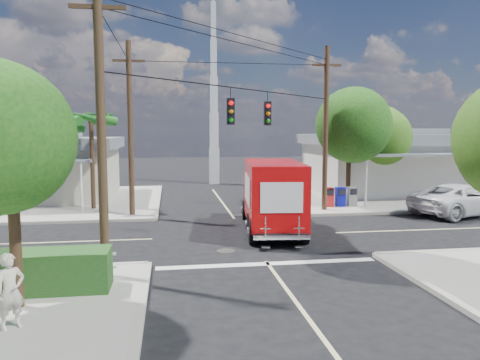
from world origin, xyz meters
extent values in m
plane|color=black|center=(0.00, 0.00, 0.00)|extent=(120.00, 120.00, 0.00)
cube|color=#A49E94|center=(11.00, 11.00, 0.07)|extent=(14.00, 14.00, 0.14)
cube|color=#A49F91|center=(4.00, 11.00, 0.07)|extent=(0.25, 14.00, 0.14)
cube|color=#A49F91|center=(11.00, 4.00, 0.07)|extent=(14.00, 0.25, 0.14)
cube|color=#A49E94|center=(-11.00, 11.00, 0.07)|extent=(14.00, 14.00, 0.14)
cube|color=#A49F91|center=(-4.00, 11.00, 0.07)|extent=(0.25, 14.00, 0.14)
cube|color=#A49F91|center=(-11.00, 4.00, 0.07)|extent=(14.00, 0.25, 0.14)
cube|color=beige|center=(0.00, 10.00, 0.01)|extent=(0.12, 12.00, 0.01)
cube|color=beige|center=(0.00, -10.00, 0.01)|extent=(0.12, 12.00, 0.01)
cube|color=beige|center=(10.00, 0.00, 0.01)|extent=(12.00, 0.12, 0.01)
cube|color=silver|center=(0.00, -4.30, 0.01)|extent=(7.50, 0.40, 0.01)
cube|color=silver|center=(12.50, 12.00, 1.84)|extent=(11.00, 8.00, 3.40)
cube|color=gray|center=(12.50, 12.00, 3.89)|extent=(11.80, 8.80, 0.70)
cube|color=gray|center=(12.50, 12.00, 4.39)|extent=(6.05, 4.40, 0.50)
cube|color=gray|center=(12.50, 7.10, 3.04)|extent=(9.90, 1.80, 0.15)
cylinder|color=silver|center=(8.10, 6.30, 1.59)|extent=(0.12, 0.12, 2.90)
cube|color=beige|center=(-12.00, 12.50, 1.74)|extent=(10.00, 8.00, 3.20)
cube|color=gray|center=(-12.00, 12.50, 3.69)|extent=(10.80, 8.80, 0.70)
cube|color=gray|center=(-12.00, 12.50, 4.19)|extent=(5.50, 4.40, 0.50)
cube|color=gray|center=(-12.00, 7.60, 2.84)|extent=(9.00, 1.80, 0.15)
cylinder|color=silver|center=(-8.00, 6.80, 1.49)|extent=(0.12, 0.12, 2.70)
cube|color=silver|center=(0.50, 20.00, 1.50)|extent=(0.80, 0.80, 3.00)
cube|color=silver|center=(0.50, 20.00, 4.50)|extent=(0.70, 0.70, 3.00)
cube|color=silver|center=(0.50, 20.00, 7.50)|extent=(0.60, 0.60, 3.00)
cube|color=silver|center=(0.50, 20.00, 10.50)|extent=(0.50, 0.50, 3.00)
cube|color=silver|center=(0.50, 20.00, 13.50)|extent=(0.40, 0.40, 3.00)
cylinder|color=#422D1C|center=(-7.00, -7.50, 2.00)|extent=(0.28, 0.28, 3.71)
sphere|color=#144314|center=(-7.00, -7.50, 4.32)|extent=(3.71, 3.71, 3.71)
sphere|color=#144314|center=(-6.65, -7.80, 4.20)|extent=(3.25, 3.25, 3.25)
cylinder|color=#422D1C|center=(7.20, 6.80, 2.19)|extent=(0.28, 0.28, 4.10)
sphere|color=#144314|center=(7.20, 6.80, 4.75)|extent=(4.10, 4.10, 4.10)
sphere|color=#144314|center=(6.80, 7.00, 5.00)|extent=(3.33, 3.33, 3.33)
sphere|color=#144314|center=(7.55, 6.50, 4.62)|extent=(3.58, 3.58, 3.58)
cylinder|color=#422D1C|center=(9.80, 9.00, 1.93)|extent=(0.28, 0.28, 3.58)
sphere|color=#2E6415|center=(9.80, 9.00, 4.17)|extent=(3.58, 3.58, 3.58)
sphere|color=#2E6415|center=(9.40, 9.20, 4.40)|extent=(2.91, 2.91, 2.91)
sphere|color=#2E6415|center=(10.15, 8.70, 4.06)|extent=(3.14, 3.14, 3.14)
cylinder|color=#422D1C|center=(-7.50, 7.50, 2.64)|extent=(0.24, 0.24, 5.00)
cone|color=#216B1F|center=(-6.60, 7.50, 5.24)|extent=(0.50, 2.06, 0.98)
cone|color=#216B1F|center=(-6.94, 8.20, 5.24)|extent=(1.92, 1.68, 0.98)
cone|color=#216B1F|center=(-7.70, 8.38, 5.24)|extent=(2.12, 0.95, 0.98)
cone|color=#216B1F|center=(-8.31, 7.89, 5.24)|extent=(1.34, 2.07, 0.98)
cone|color=#216B1F|center=(-8.31, 7.11, 5.24)|extent=(1.34, 2.07, 0.98)
cone|color=#216B1F|center=(-7.70, 6.62, 5.24)|extent=(2.12, 0.95, 0.98)
cone|color=#216B1F|center=(-6.94, 6.80, 5.24)|extent=(1.92, 1.68, 0.98)
cylinder|color=#422D1C|center=(-9.50, 9.00, 2.44)|extent=(0.24, 0.24, 4.60)
cone|color=#216B1F|center=(-8.60, 9.00, 4.84)|extent=(0.50, 2.06, 0.98)
cone|color=#216B1F|center=(-8.94, 9.70, 4.84)|extent=(1.92, 1.68, 0.98)
cone|color=#216B1F|center=(-9.70, 9.88, 4.84)|extent=(2.12, 0.95, 0.98)
cone|color=#216B1F|center=(-10.31, 9.39, 4.84)|extent=(1.34, 2.07, 0.98)
cone|color=#216B1F|center=(-10.31, 8.61, 4.84)|extent=(1.34, 2.07, 0.98)
cone|color=#216B1F|center=(-9.70, 8.12, 4.84)|extent=(2.12, 0.95, 0.98)
cone|color=#216B1F|center=(-8.94, 8.30, 4.84)|extent=(1.92, 1.68, 0.98)
cylinder|color=#473321|center=(-5.20, -5.20, 4.50)|extent=(0.28, 0.28, 9.00)
cube|color=#473321|center=(-5.20, -5.20, 8.00)|extent=(1.60, 0.12, 0.12)
cylinder|color=#473321|center=(5.20, 5.20, 4.50)|extent=(0.28, 0.28, 9.00)
cube|color=#473321|center=(5.20, 5.20, 8.00)|extent=(1.60, 0.12, 0.12)
cylinder|color=#473321|center=(-5.20, 5.20, 4.50)|extent=(0.28, 0.28, 9.00)
cube|color=#473321|center=(-5.20, 5.20, 8.00)|extent=(1.60, 0.12, 0.12)
cylinder|color=black|center=(0.00, 0.00, 6.20)|extent=(10.43, 10.43, 0.04)
cube|color=black|center=(-0.80, -0.80, 5.25)|extent=(0.30, 0.24, 1.05)
sphere|color=red|center=(-0.80, -0.94, 5.58)|extent=(0.20, 0.20, 0.20)
cube|color=black|center=(1.10, 1.10, 5.25)|extent=(0.30, 0.24, 1.05)
sphere|color=red|center=(1.10, 0.96, 5.58)|extent=(0.20, 0.20, 0.20)
cube|color=silver|center=(-7.80, -5.60, 0.49)|extent=(5.94, 0.05, 0.08)
cube|color=silver|center=(-7.80, -5.60, 0.89)|extent=(5.94, 0.05, 0.08)
cube|color=silver|center=(-5.00, -5.60, 0.64)|extent=(0.09, 0.06, 1.00)
cube|color=#B21A1C|center=(5.80, 6.20, 0.69)|extent=(0.50, 0.50, 1.10)
cube|color=#090C90|center=(6.50, 6.20, 0.69)|extent=(0.50, 0.50, 1.10)
cube|color=slate|center=(7.20, 6.20, 0.69)|extent=(0.50, 0.50, 1.10)
cube|color=black|center=(1.28, 0.98, 0.49)|extent=(2.80, 7.19, 0.22)
cube|color=red|center=(1.57, 3.70, 1.21)|extent=(2.31, 1.75, 1.98)
cube|color=black|center=(1.64, 4.33, 1.57)|extent=(1.90, 0.42, 0.85)
cube|color=silver|center=(1.66, 4.51, 0.58)|extent=(2.07, 0.33, 0.31)
cube|color=red|center=(1.20, 0.17, 1.84)|extent=(2.79, 5.42, 2.61)
cube|color=white|center=(2.33, 0.05, 1.98)|extent=(0.36, 3.22, 1.17)
cube|color=white|center=(0.06, 0.29, 1.98)|extent=(0.36, 3.22, 1.17)
cube|color=white|center=(0.92, -2.44, 1.98)|extent=(1.61, 0.19, 1.17)
cube|color=silver|center=(0.91, -2.55, 0.49)|extent=(2.17, 0.45, 0.16)
cube|color=silver|center=(0.27, -2.60, 0.85)|extent=(0.41, 0.10, 0.90)
cube|color=silver|center=(1.52, -2.74, 0.85)|extent=(0.41, 0.10, 0.90)
cylinder|color=black|center=(0.53, 3.68, 0.49)|extent=(0.39, 1.01, 0.99)
cylinder|color=black|center=(2.59, 3.46, 0.49)|extent=(0.39, 1.01, 0.99)
cylinder|color=black|center=(-0.02, -1.51, 0.49)|extent=(0.39, 1.01, 0.99)
cylinder|color=black|center=(2.03, -1.73, 0.49)|extent=(0.39, 1.01, 0.99)
imported|color=silver|center=(12.24, 3.19, 0.83)|extent=(6.54, 4.36, 1.67)
imported|color=beige|center=(-6.73, -8.85, 0.99)|extent=(0.73, 0.71, 1.69)
camera|label=1|loc=(-3.23, -19.41, 4.48)|focal=35.00mm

